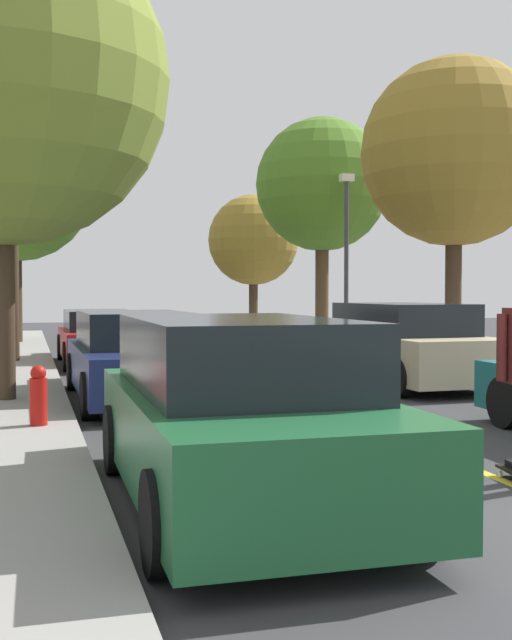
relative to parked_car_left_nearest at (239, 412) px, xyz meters
The scene contains 13 objects.
center_line 3.72m from the parked_car_left_nearest, 47.39° to the left, with size 0.12×39.20×0.01m, color gold.
parked_car_left_nearest is the anchor object (origin of this frame).
parked_car_left_near 6.26m from the parked_car_left_nearest, 90.01° to the left, with size 1.93×4.68×1.38m.
parked_car_left_far 12.58m from the parked_car_left_nearest, 90.00° to the left, with size 1.80×4.35×1.26m.
parked_car_right_near 8.50m from the parked_car_left_nearest, 54.47° to the left, with size 2.01×4.48×1.48m.
street_tree_left_nearest 7.37m from the parked_car_left_nearest, 108.04° to the left, with size 4.77×4.77×6.98m.
street_tree_left_near 13.52m from the parked_car_left_nearest, 98.68° to the left, with size 3.14×3.14×6.78m.
street_tree_left_far 20.06m from the parked_car_left_nearest, 95.61° to the left, with size 4.79×4.79×7.28m.
street_tree_right_nearest 11.55m from the parked_car_left_nearest, 51.03° to the left, with size 3.86×3.86×6.36m.
street_tree_right_near 17.93m from the parked_car_left_nearest, 66.85° to the left, with size 3.95×3.95×6.72m.
street_tree_right_far 24.63m from the parked_car_left_nearest, 73.71° to the left, with size 3.51×3.51×5.32m.
fire_hydrant 3.76m from the parked_car_left_nearest, 113.59° to the left, with size 0.20×0.20×0.70m.
streetlamp 15.47m from the parked_car_left_nearest, 64.09° to the left, with size 0.36×0.24×4.72m.
Camera 1 is at (-4.09, -4.74, 1.70)m, focal length 44.33 mm.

